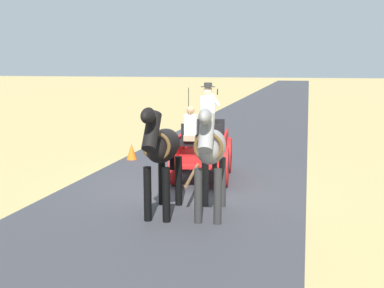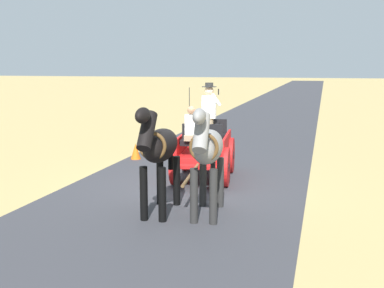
{
  "view_description": "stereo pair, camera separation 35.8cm",
  "coord_description": "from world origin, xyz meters",
  "px_view_note": "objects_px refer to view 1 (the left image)",
  "views": [
    {
      "loc": [
        -2.79,
        10.74,
        2.93
      ],
      "look_at": [
        -0.19,
        0.33,
        1.1
      ],
      "focal_mm": 43.42,
      "sensor_mm": 36.0,
      "label": 1
    },
    {
      "loc": [
        -3.14,
        10.65,
        2.93
      ],
      "look_at": [
        -0.19,
        0.33,
        1.1
      ],
      "focal_mm": 43.42,
      "sensor_mm": 36.0,
      "label": 2
    }
  ],
  "objects_px": {
    "horse_near_side": "(211,150)",
    "horse_off_side": "(162,149)",
    "traffic_cone": "(132,152)",
    "horse_drawn_carriage": "(203,148)"
  },
  "relations": [
    {
      "from": "horse_near_side",
      "to": "traffic_cone",
      "type": "relative_size",
      "value": 4.42
    },
    {
      "from": "traffic_cone",
      "to": "horse_drawn_carriage",
      "type": "bearing_deg",
      "value": 145.23
    },
    {
      "from": "horse_drawn_carriage",
      "to": "traffic_cone",
      "type": "bearing_deg",
      "value": -34.77
    },
    {
      "from": "horse_near_side",
      "to": "horse_drawn_carriage",
      "type": "bearing_deg",
      "value": -74.58
    },
    {
      "from": "horse_near_side",
      "to": "traffic_cone",
      "type": "bearing_deg",
      "value": -53.89
    },
    {
      "from": "horse_near_side",
      "to": "horse_off_side",
      "type": "height_order",
      "value": "same"
    },
    {
      "from": "traffic_cone",
      "to": "horse_near_side",
      "type": "bearing_deg",
      "value": 126.11
    },
    {
      "from": "horse_off_side",
      "to": "traffic_cone",
      "type": "xyz_separation_m",
      "value": [
        2.59,
        -4.95,
        -1.07
      ]
    },
    {
      "from": "horse_drawn_carriage",
      "to": "horse_off_side",
      "type": "relative_size",
      "value": 2.04
    },
    {
      "from": "horse_near_side",
      "to": "traffic_cone",
      "type": "distance_m",
      "value": 6.09
    }
  ]
}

